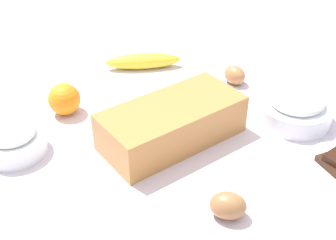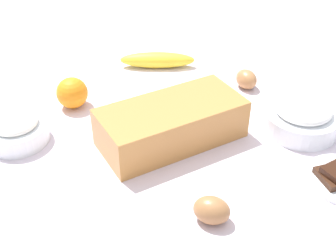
{
  "view_description": "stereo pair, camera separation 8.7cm",
  "coord_description": "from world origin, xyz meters",
  "px_view_note": "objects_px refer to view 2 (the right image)",
  "views": [
    {
      "loc": [
        0.45,
        0.56,
        0.53
      ],
      "look_at": [
        0.0,
        0.0,
        0.04
      ],
      "focal_mm": 47.27,
      "sensor_mm": 36.0,
      "label": 1
    },
    {
      "loc": [
        0.38,
        0.61,
        0.53
      ],
      "look_at": [
        0.0,
        0.0,
        0.04
      ],
      "focal_mm": 47.27,
      "sensor_mm": 36.0,
      "label": 2
    }
  ],
  "objects_px": {
    "orange_fruit": "(72,93)",
    "banana": "(157,60)",
    "sugar_bowl": "(302,116)",
    "egg_beside_bowl": "(212,210)",
    "loaf_pan": "(171,123)",
    "egg_near_butter": "(246,79)",
    "flour_bowl": "(16,129)"
  },
  "relations": [
    {
      "from": "loaf_pan",
      "to": "egg_beside_bowl",
      "type": "xyz_separation_m",
      "value": [
        0.06,
        0.21,
        -0.02
      ]
    },
    {
      "from": "banana",
      "to": "egg_beside_bowl",
      "type": "xyz_separation_m",
      "value": [
        0.2,
        0.49,
        0.0
      ]
    },
    {
      "from": "egg_near_butter",
      "to": "loaf_pan",
      "type": "bearing_deg",
      "value": 17.16
    },
    {
      "from": "egg_near_butter",
      "to": "egg_beside_bowl",
      "type": "distance_m",
      "value": 0.44
    },
    {
      "from": "loaf_pan",
      "to": "egg_near_butter",
      "type": "relative_size",
      "value": 4.86
    },
    {
      "from": "loaf_pan",
      "to": "egg_beside_bowl",
      "type": "bearing_deg",
      "value": 77.02
    },
    {
      "from": "sugar_bowl",
      "to": "orange_fruit",
      "type": "distance_m",
      "value": 0.49
    },
    {
      "from": "flour_bowl",
      "to": "sugar_bowl",
      "type": "distance_m",
      "value": 0.57
    },
    {
      "from": "egg_beside_bowl",
      "to": "banana",
      "type": "bearing_deg",
      "value": -111.66
    },
    {
      "from": "orange_fruit",
      "to": "egg_near_butter",
      "type": "bearing_deg",
      "value": 159.8
    },
    {
      "from": "sugar_bowl",
      "to": "egg_beside_bowl",
      "type": "height_order",
      "value": "sugar_bowl"
    },
    {
      "from": "flour_bowl",
      "to": "egg_near_butter",
      "type": "xyz_separation_m",
      "value": [
        -0.52,
        0.08,
        -0.01
      ]
    },
    {
      "from": "flour_bowl",
      "to": "egg_near_butter",
      "type": "height_order",
      "value": "flour_bowl"
    },
    {
      "from": "banana",
      "to": "egg_near_butter",
      "type": "relative_size",
      "value": 3.23
    },
    {
      "from": "loaf_pan",
      "to": "sugar_bowl",
      "type": "xyz_separation_m",
      "value": [
        -0.24,
        0.11,
        -0.01
      ]
    },
    {
      "from": "flour_bowl",
      "to": "egg_beside_bowl",
      "type": "bearing_deg",
      "value": 118.08
    },
    {
      "from": "orange_fruit",
      "to": "banana",
      "type": "bearing_deg",
      "value": -166.38
    },
    {
      "from": "loaf_pan",
      "to": "banana",
      "type": "relative_size",
      "value": 1.5
    },
    {
      "from": "orange_fruit",
      "to": "egg_near_butter",
      "type": "xyz_separation_m",
      "value": [
        -0.38,
        0.14,
        -0.01
      ]
    },
    {
      "from": "egg_near_butter",
      "to": "egg_beside_bowl",
      "type": "height_order",
      "value": "same"
    },
    {
      "from": "egg_beside_bowl",
      "to": "orange_fruit",
      "type": "bearing_deg",
      "value": -82.52
    },
    {
      "from": "loaf_pan",
      "to": "egg_beside_bowl",
      "type": "height_order",
      "value": "loaf_pan"
    },
    {
      "from": "loaf_pan",
      "to": "sugar_bowl",
      "type": "height_order",
      "value": "loaf_pan"
    },
    {
      "from": "loaf_pan",
      "to": "egg_near_butter",
      "type": "height_order",
      "value": "loaf_pan"
    },
    {
      "from": "loaf_pan",
      "to": "orange_fruit",
      "type": "relative_size",
      "value": 4.15
    },
    {
      "from": "loaf_pan",
      "to": "egg_near_butter",
      "type": "distance_m",
      "value": 0.27
    },
    {
      "from": "flour_bowl",
      "to": "egg_beside_bowl",
      "type": "relative_size",
      "value": 2.04
    },
    {
      "from": "egg_near_butter",
      "to": "banana",
      "type": "bearing_deg",
      "value": -58.2
    },
    {
      "from": "banana",
      "to": "orange_fruit",
      "type": "xyz_separation_m",
      "value": [
        0.25,
        0.06,
        0.01
      ]
    },
    {
      "from": "banana",
      "to": "egg_beside_bowl",
      "type": "distance_m",
      "value": 0.53
    },
    {
      "from": "sugar_bowl",
      "to": "loaf_pan",
      "type": "bearing_deg",
      "value": -24.28
    },
    {
      "from": "orange_fruit",
      "to": "egg_near_butter",
      "type": "height_order",
      "value": "orange_fruit"
    }
  ]
}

